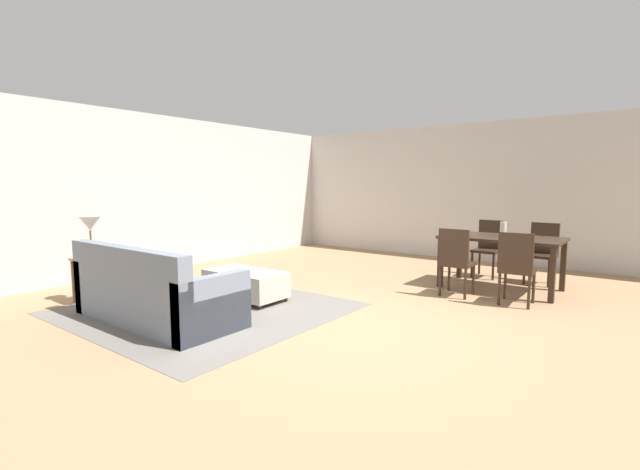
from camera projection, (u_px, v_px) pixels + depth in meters
name	position (u px, v px, depth m)	size (l,w,h in m)	color
ground_plane	(351.00, 326.00, 4.70)	(10.80, 10.80, 0.00)	#9E7A56
wall_back	(495.00, 192.00, 8.50)	(9.00, 0.12, 2.70)	beige
wall_left	(150.00, 193.00, 7.66)	(0.12, 11.00, 2.70)	beige
area_rug	(206.00, 308.00, 5.37)	(3.00, 2.80, 0.01)	slate
couch	(154.00, 295.00, 4.86)	(2.03, 0.87, 0.86)	slate
ottoman_table	(245.00, 283.00, 5.78)	(1.08, 0.57, 0.38)	#B7AD9E
side_table	(92.00, 267.00, 5.61)	(0.40, 0.40, 0.58)	olive
table_lamp	(90.00, 225.00, 5.55)	(0.26, 0.26, 0.53)	brown
dining_table	(502.00, 243.00, 6.32)	(1.60, 0.92, 0.76)	#332319
dining_chair_near_left	(455.00, 258.00, 5.91)	(0.41, 0.41, 0.92)	#332319
dining_chair_near_right	(516.00, 264.00, 5.45)	(0.42, 0.42, 0.92)	#332319
dining_chair_far_left	(489.00, 245.00, 7.23)	(0.42, 0.42, 0.92)	#332319
dining_chair_far_right	(542.00, 249.00, 6.73)	(0.43, 0.43, 0.92)	#332319
vase_centerpiece	(503.00, 229.00, 6.27)	(0.09, 0.09, 0.22)	silver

